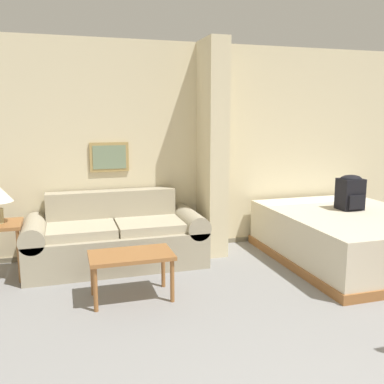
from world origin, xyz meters
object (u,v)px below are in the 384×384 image
(coffee_table, at_px, (131,259))
(bed, at_px, (349,236))
(couch, at_px, (116,239))
(backpack, at_px, (350,192))

(coffee_table, distance_m, bed, 2.66)
(couch, distance_m, backpack, 2.85)
(couch, distance_m, coffee_table, 1.00)
(bed, distance_m, backpack, 0.54)
(backpack, bearing_deg, couch, 169.50)
(bed, bearing_deg, coffee_table, -172.78)
(backpack, bearing_deg, bed, -123.27)
(coffee_table, distance_m, backpack, 2.81)
(coffee_table, relative_size, bed, 0.37)
(bed, xyz_separation_m, backpack, (0.10, 0.15, 0.51))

